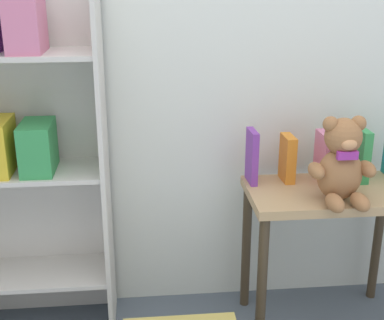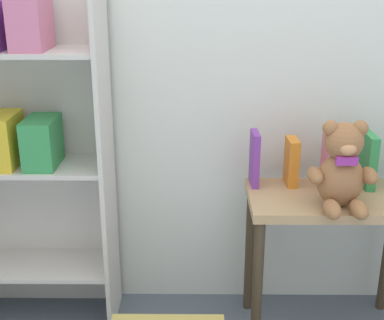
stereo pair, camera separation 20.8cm
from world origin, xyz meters
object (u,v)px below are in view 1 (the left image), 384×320
Objects in this scene: bookshelf_side at (20,144)px; teddy_bear at (342,164)px; book_standing_orange at (288,158)px; book_standing_pink at (324,157)px; book_standing_green at (360,154)px; book_standing_purple at (252,156)px; display_table at (328,214)px.

bookshelf_side reaches higher than teddy_bear.
book_standing_orange is 0.15m from book_standing_pink.
book_standing_green is at bearing -3.93° from book_standing_orange.
bookshelf_side reaches higher than book_standing_purple.
display_table is (1.22, -0.12, -0.30)m from bookshelf_side.
book_standing_green is (0.30, -0.01, 0.01)m from book_standing_orange.
teddy_bear is at bearing -39.13° from book_standing_purple.
book_standing_orange is at bearing -0.18° from bookshelf_side.
display_table is 3.00× the size of book_standing_purple.
book_standing_green is at bearing 53.11° from teddy_bear.
book_standing_green is (0.45, -0.01, -0.00)m from book_standing_purple.
book_standing_pink is 0.92× the size of book_standing_green.
teddy_bear is 1.49× the size of book_standing_purple.
bookshelf_side is 0.92m from book_standing_purple.
bookshelf_side reaches higher than book_standing_orange.
display_table is 3.45× the size of book_standing_orange.
teddy_bear is (1.21, -0.23, -0.04)m from bookshelf_side.
teddy_bear is (-0.01, -0.11, 0.26)m from display_table.
book_standing_pink is at bearing -5.63° from book_standing_orange.
bookshelf_side is 7.38× the size of book_standing_orange.
bookshelf_side reaches higher than book_standing_green.
book_standing_orange is at bearing 177.13° from book_standing_green.
bookshelf_side is at bearing 179.37° from book_standing_pink.
display_table is 0.28m from book_standing_orange.
book_standing_purple reaches higher than book_standing_green.
book_standing_purple is at bearing -0.50° from bookshelf_side.
book_standing_purple is 0.15m from book_standing_orange.
book_standing_pink reaches higher than book_standing_orange.
display_table is 3.04× the size of book_standing_green.
book_standing_green reaches higher than book_standing_orange.
book_standing_purple is 0.30m from book_standing_pink.
book_standing_orange is 0.30m from book_standing_green.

